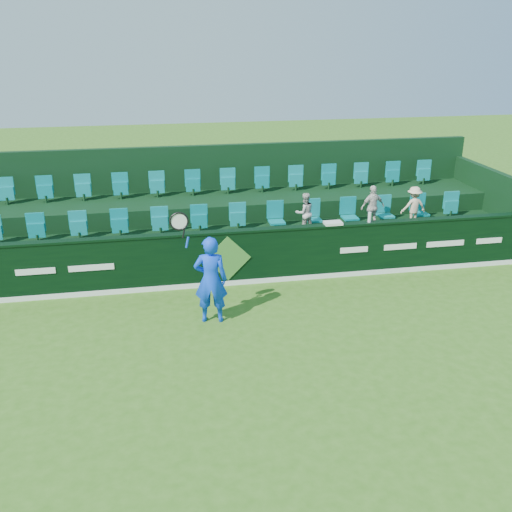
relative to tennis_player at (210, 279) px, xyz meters
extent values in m
plane|color=#336618|center=(0.59, -2.22, -0.94)|extent=(60.00, 60.00, 0.00)
cube|color=black|center=(0.59, 1.78, -0.29)|extent=(16.00, 0.20, 1.30)
cube|color=black|center=(0.59, 1.78, 0.38)|extent=(16.00, 0.24, 0.05)
cube|color=white|center=(0.59, 1.67, -0.88)|extent=(16.00, 0.02, 0.12)
cube|color=#3F7D2D|center=(0.59, 1.67, -0.24)|extent=(1.10, 0.02, 1.10)
cube|color=white|center=(-3.71, 1.67, -0.24)|extent=(0.85, 0.01, 0.14)
cube|color=white|center=(-2.51, 1.67, -0.24)|extent=(1.00, 0.01, 0.14)
cube|color=white|center=(3.69, 1.67, -0.24)|extent=(0.70, 0.01, 0.14)
cube|color=white|center=(4.89, 1.67, -0.24)|extent=(0.85, 0.01, 0.14)
cube|color=white|center=(6.09, 1.67, -0.24)|extent=(1.00, 0.01, 0.14)
cube|color=white|center=(7.29, 1.67, -0.24)|extent=(0.70, 0.01, 0.14)
cube|color=black|center=(0.59, 2.88, -0.54)|extent=(16.00, 2.00, 0.80)
cube|color=black|center=(0.59, 4.78, -0.29)|extent=(16.00, 1.80, 1.30)
cube|color=black|center=(0.59, 5.78, 0.36)|extent=(16.00, 0.20, 2.60)
cube|color=black|center=(8.49, 3.78, 0.06)|extent=(0.20, 4.00, 2.00)
cube|color=#097A7F|center=(0.59, 3.28, 0.16)|extent=(13.50, 0.50, 0.60)
cube|color=#097A7F|center=(0.59, 5.08, 0.66)|extent=(13.50, 0.50, 0.60)
imported|color=#0E41EF|center=(0.01, 0.00, -0.01)|extent=(0.74, 0.54, 1.86)
cylinder|color=#143FBF|center=(-0.44, -0.10, 0.87)|extent=(0.09, 0.04, 0.22)
cylinder|color=black|center=(-0.50, -0.10, 1.07)|extent=(0.08, 0.03, 0.20)
torus|color=black|center=(-0.58, -0.10, 1.31)|extent=(0.45, 0.04, 0.45)
cylinder|color=silver|center=(-0.58, -0.10, 1.31)|extent=(0.37, 0.01, 0.37)
imported|color=beige|center=(2.75, 2.90, 0.38)|extent=(0.57, 0.48, 1.04)
imported|color=beige|center=(4.58, 2.90, 0.43)|extent=(0.71, 0.40, 1.15)
imported|color=beige|center=(5.74, 2.90, 0.39)|extent=(0.70, 0.43, 1.06)
cube|color=silver|center=(3.15, 1.78, 0.44)|extent=(0.42, 0.28, 0.06)
cylinder|color=silver|center=(4.07, 1.78, 0.53)|extent=(0.08, 0.08, 0.25)
camera|label=1|loc=(-1.02, -10.62, 4.71)|focal=40.00mm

